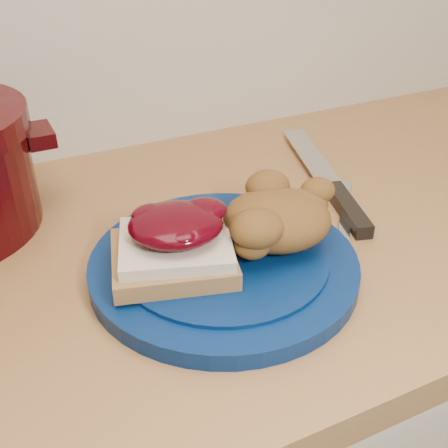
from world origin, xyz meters
name	(u,v)px	position (x,y,z in m)	size (l,w,h in m)	color
plate	(224,265)	(0.01, 1.42, 0.91)	(0.30, 0.30, 0.02)	#051E4F
sandwich	(175,243)	(-0.04, 1.43, 0.95)	(0.15, 0.14, 0.06)	olive
stuffing_mound	(277,220)	(0.08, 1.42, 0.95)	(0.12, 0.10, 0.06)	brown
chef_knife	(337,193)	(0.23, 1.51, 0.91)	(0.12, 0.32, 0.02)	black
butter_knife	(345,212)	(0.21, 1.47, 0.90)	(0.18, 0.01, 0.00)	silver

